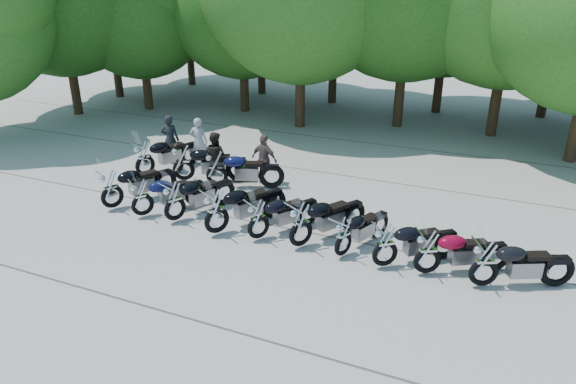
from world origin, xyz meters
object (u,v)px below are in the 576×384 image
at_px(motorcycle_6, 343,236).
at_px(rider_2, 264,159).
at_px(motorcycle_7, 386,244).
at_px(motorcycle_8, 428,251).
at_px(rider_0, 170,139).
at_px(rider_3, 199,142).
at_px(motorcycle_10, 144,158).
at_px(motorcycle_9, 485,262).
at_px(motorcycle_4, 258,218).
at_px(motorcycle_11, 183,162).
at_px(motorcycle_12, 217,168).
at_px(motorcycle_1, 142,197).
at_px(motorcycle_3, 216,211).
at_px(motorcycle_0, 111,188).
at_px(motorcycle_2, 174,200).
at_px(motorcycle_5, 301,223).
at_px(rider_1, 215,156).

relative_size(motorcycle_6, rider_2, 1.24).
distance_m(motorcycle_7, motorcycle_8, 0.98).
bearing_deg(rider_0, rider_3, 179.66).
relative_size(motorcycle_6, rider_0, 1.15).
relative_size(motorcycle_8, motorcycle_10, 0.89).
relative_size(motorcycle_9, rider_2, 1.36).
bearing_deg(motorcycle_4, motorcycle_8, -147.97).
relative_size(motorcycle_6, motorcycle_11, 0.82).
relative_size(motorcycle_11, motorcycle_12, 1.03).
distance_m(motorcycle_1, motorcycle_12, 2.88).
height_order(motorcycle_1, motorcycle_3, motorcycle_3).
bearing_deg(rider_3, motorcycle_6, 133.87).
height_order(rider_0, rider_2, rider_0).
bearing_deg(motorcycle_11, motorcycle_4, -148.23).
distance_m(motorcycle_0, motorcycle_6, 7.13).
bearing_deg(motorcycle_1, motorcycle_0, 30.09).
distance_m(motorcycle_9, rider_2, 8.07).
distance_m(motorcycle_0, motorcycle_10, 2.66).
relative_size(motorcycle_0, motorcycle_9, 1.05).
relative_size(motorcycle_10, rider_2, 1.49).
bearing_deg(motorcycle_8, rider_3, 34.18).
relative_size(motorcycle_2, motorcycle_12, 0.96).
height_order(motorcycle_1, motorcycle_6, motorcycle_1).
distance_m(motorcycle_4, motorcycle_5, 1.18).
relative_size(motorcycle_3, rider_3, 1.43).
bearing_deg(motorcycle_3, motorcycle_12, -29.49).
xyz_separation_m(motorcycle_7, rider_3, (-7.92, 4.45, 0.25)).
relative_size(motorcycle_10, rider_1, 1.50).
xyz_separation_m(motorcycle_11, rider_3, (-0.42, 1.66, 0.17)).
xyz_separation_m(rider_0, rider_3, (1.06, 0.25, -0.03)).
relative_size(motorcycle_3, motorcycle_7, 1.13).
distance_m(motorcycle_7, motorcycle_10, 9.35).
relative_size(motorcycle_3, motorcycle_11, 1.00).
relative_size(motorcycle_3, motorcycle_9, 1.10).
height_order(motorcycle_6, motorcycle_10, motorcycle_10).
bearing_deg(motorcycle_2, motorcycle_8, -157.73).
bearing_deg(motorcycle_7, motorcycle_12, 26.01).
bearing_deg(motorcycle_5, motorcycle_11, 4.19).
distance_m(motorcycle_1, motorcycle_8, 8.02).
bearing_deg(motorcycle_12, motorcycle_1, 140.57).
distance_m(motorcycle_7, motorcycle_11, 8.00).
bearing_deg(motorcycle_11, motorcycle_3, -159.05).
height_order(motorcycle_0, motorcycle_8, motorcycle_0).
bearing_deg(motorcycle_2, rider_1, -56.85).
bearing_deg(rider_3, motorcycle_12, 121.95).
bearing_deg(motorcycle_7, motorcycle_10, 33.72).
xyz_separation_m(motorcycle_5, motorcycle_6, (1.13, -0.02, -0.10)).
xyz_separation_m(motorcycle_2, motorcycle_6, (4.94, -0.02, -0.08)).
height_order(motorcycle_3, motorcycle_10, motorcycle_3).
bearing_deg(rider_2, motorcycle_3, 108.01).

